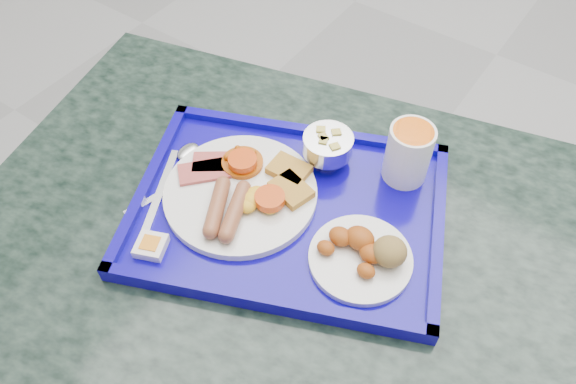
# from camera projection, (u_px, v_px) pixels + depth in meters

# --- Properties ---
(floor) EXTENTS (6.00, 6.00, 0.00)m
(floor) POSITION_uv_depth(u_px,v_px,m) (423.00, 154.00, 1.93)
(floor) COLOR gray
(floor) RESTS_ON ground
(table) EXTENTS (1.24, 0.97, 0.69)m
(table) POSITION_uv_depth(u_px,v_px,m) (301.00, 291.00, 1.03)
(table) COLOR slate
(table) RESTS_ON floor
(tray) EXTENTS (0.59, 0.52, 0.03)m
(tray) POSITION_uv_depth(u_px,v_px,m) (288.00, 210.00, 0.91)
(tray) COLOR #0C0399
(tray) RESTS_ON table
(main_plate) EXTENTS (0.25, 0.25, 0.04)m
(main_plate) POSITION_uv_depth(u_px,v_px,m) (244.00, 191.00, 0.91)
(main_plate) COLOR white
(main_plate) RESTS_ON tray
(bread_plate) EXTENTS (0.16, 0.16, 0.05)m
(bread_plate) POSITION_uv_depth(u_px,v_px,m) (365.00, 253.00, 0.83)
(bread_plate) COLOR white
(bread_plate) RESTS_ON tray
(fruit_bowl) EXTENTS (0.08, 0.08, 0.06)m
(fruit_bowl) POSITION_uv_depth(u_px,v_px,m) (328.00, 145.00, 0.94)
(fruit_bowl) COLOR silver
(fruit_bowl) RESTS_ON tray
(juice_cup) EXTENTS (0.07, 0.07, 0.10)m
(juice_cup) POSITION_uv_depth(u_px,v_px,m) (409.00, 152.00, 0.91)
(juice_cup) COLOR white
(juice_cup) RESTS_ON tray
(spoon) EXTENTS (0.07, 0.19, 0.01)m
(spoon) POSITION_uv_depth(u_px,v_px,m) (182.00, 162.00, 0.96)
(spoon) COLOR silver
(spoon) RESTS_ON tray
(knife) EXTENTS (0.09, 0.17, 0.00)m
(knife) POSITION_uv_depth(u_px,v_px,m) (160.00, 192.00, 0.92)
(knife) COLOR silver
(knife) RESTS_ON tray
(jam_packet) EXTENTS (0.06, 0.06, 0.02)m
(jam_packet) POSITION_uv_depth(u_px,v_px,m) (151.00, 246.00, 0.85)
(jam_packet) COLOR white
(jam_packet) RESTS_ON tray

